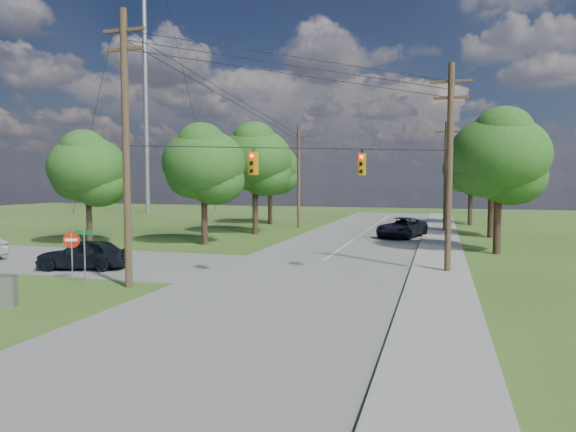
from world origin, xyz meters
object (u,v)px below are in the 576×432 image
(pole_sw, at_px, (126,145))
(do_not_enter_sign, at_px, (72,245))
(pole_north_e, at_px, (446,176))
(car_cross_dark, at_px, (84,254))
(car_main_north, at_px, (402,227))
(pole_north_w, at_px, (299,176))
(control_cabinet, at_px, (7,292))
(pole_ne, at_px, (449,165))

(pole_sw, relative_size, do_not_enter_sign, 5.12)
(pole_north_e, bearing_deg, car_cross_dark, -124.77)
(pole_sw, xyz_separation_m, do_not_enter_sign, (-3.24, 0.32, -4.52))
(pole_north_e, xyz_separation_m, car_main_north, (-3.40, -6.15, -4.30))
(pole_north_w, relative_size, control_cabinet, 8.58)
(pole_sw, relative_size, pole_ne, 1.14)
(pole_north_e, relative_size, do_not_enter_sign, 4.26)
(car_main_north, bearing_deg, car_cross_dark, -108.70)
(car_cross_dark, height_order, do_not_enter_sign, do_not_enter_sign)
(control_cabinet, bearing_deg, pole_north_w, 64.64)
(pole_north_e, height_order, pole_north_w, same)
(pole_sw, height_order, pole_north_e, pole_sw)
(pole_north_w, relative_size, do_not_enter_sign, 4.26)
(car_main_north, relative_size, do_not_enter_sign, 2.45)
(pole_north_e, distance_m, pole_north_w, 13.90)
(pole_north_w, bearing_deg, control_cabinet, -93.15)
(do_not_enter_sign, bearing_deg, pole_ne, 3.16)
(pole_north_w, distance_m, car_main_north, 12.90)
(car_cross_dark, bearing_deg, pole_ne, 88.08)
(control_cabinet, bearing_deg, car_cross_dark, 86.56)
(pole_ne, height_order, car_main_north, pole_ne)
(pole_sw, relative_size, car_main_north, 2.08)
(pole_sw, height_order, pole_north_w, pole_sw)
(control_cabinet, bearing_deg, car_main_north, 43.84)
(pole_ne, height_order, car_cross_dark, pole_ne)
(pole_north_e, xyz_separation_m, pole_north_w, (-13.90, 0.00, 0.00))
(car_main_north, bearing_deg, pole_ne, -60.21)
(pole_north_w, distance_m, car_cross_dark, 27.14)
(pole_north_w, height_order, car_main_north, pole_north_w)
(pole_north_e, height_order, do_not_enter_sign, pole_north_e)
(pole_sw, distance_m, car_main_north, 26.10)
(pole_sw, bearing_deg, pole_north_w, 90.77)
(car_cross_dark, bearing_deg, car_main_north, 128.13)
(pole_north_w, xyz_separation_m, do_not_enter_sign, (-2.84, -29.28, -3.42))
(car_cross_dark, relative_size, do_not_enter_sign, 1.99)
(pole_sw, distance_m, pole_ne, 15.51)
(car_main_north, bearing_deg, control_cabinet, -96.26)
(pole_north_e, bearing_deg, pole_ne, -90.00)
(pole_ne, relative_size, pole_north_e, 1.05)
(pole_sw, bearing_deg, car_main_north, 66.70)
(car_main_north, distance_m, control_cabinet, 30.48)
(pole_north_e, relative_size, control_cabinet, 8.58)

